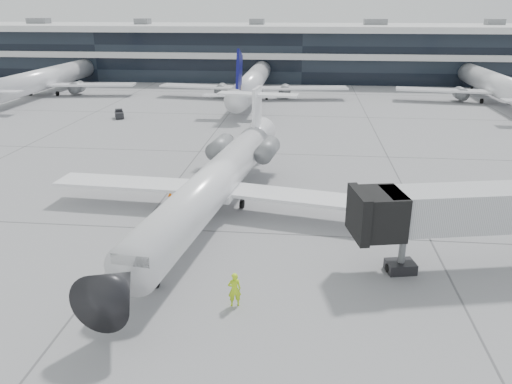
# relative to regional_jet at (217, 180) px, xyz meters

# --- Properties ---
(ground) EXTENTS (220.00, 220.00, 0.00)m
(ground) POSITION_rel_regional_jet_xyz_m (5.10, -3.44, -2.57)
(ground) COLOR gray
(ground) RESTS_ON ground
(terminal) EXTENTS (170.00, 22.00, 10.00)m
(terminal) POSITION_rel_regional_jet_xyz_m (5.10, 78.56, 2.43)
(terminal) COLOR black
(terminal) RESTS_ON ground
(bg_jet_left) EXTENTS (32.00, 40.00, 9.60)m
(bg_jet_left) POSITION_rel_regional_jet_xyz_m (-39.90, 51.56, -2.57)
(bg_jet_left) COLOR white
(bg_jet_left) RESTS_ON ground
(bg_jet_center) EXTENTS (32.00, 40.00, 9.60)m
(bg_jet_center) POSITION_rel_regional_jet_xyz_m (-2.90, 51.56, -2.57)
(bg_jet_center) COLOR white
(bg_jet_center) RESTS_ON ground
(bg_jet_right) EXTENTS (32.00, 40.00, 9.60)m
(bg_jet_right) POSITION_rel_regional_jet_xyz_m (37.10, 51.56, -2.57)
(bg_jet_right) COLOR white
(bg_jet_right) RESTS_ON ground
(regional_jet) EXTENTS (26.06, 32.52, 7.51)m
(regional_jet) POSITION_rel_regional_jet_xyz_m (0.00, 0.00, 0.00)
(regional_jet) COLOR white
(regional_jet) RESTS_ON ground
(jet_bridge) EXTENTS (16.26, 6.21, 5.24)m
(jet_bridge) POSITION_rel_regional_jet_xyz_m (18.14, -6.65, 1.25)
(jet_bridge) COLOR #A3A6A8
(jet_bridge) RESTS_ON ground
(ramp_worker) EXTENTS (0.81, 0.65, 1.92)m
(ramp_worker) POSITION_rel_regional_jet_xyz_m (3.14, -12.44, -1.61)
(ramp_worker) COLOR #C8FF1A
(ramp_worker) RESTS_ON ground
(traffic_cone) EXTENTS (0.43, 0.43, 0.52)m
(traffic_cone) POSITION_rel_regional_jet_xyz_m (-4.50, 2.99, -2.32)
(traffic_cone) COLOR orange
(traffic_cone) RESTS_ON ground
(far_tug) EXTENTS (1.82, 2.23, 1.23)m
(far_tug) POSITION_rel_regional_jet_xyz_m (-19.77, 32.46, -2.01)
(far_tug) COLOR black
(far_tug) RESTS_ON ground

